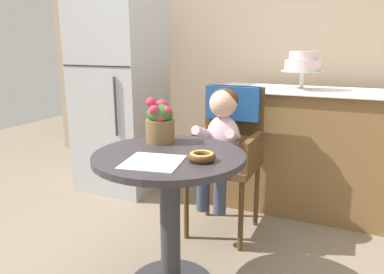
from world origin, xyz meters
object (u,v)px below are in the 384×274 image
(wicker_chair, at_px, (229,136))
(refrigerator, at_px, (120,90))
(seated_child, at_px, (221,135))
(tiered_cake_stand, at_px, (303,64))
(flower_vase, at_px, (160,121))
(donut_front, at_px, (202,156))
(cafe_table, at_px, (170,195))

(wicker_chair, bearing_deg, refrigerator, 166.53)
(seated_child, bearing_deg, tiered_cake_stand, 62.63)
(flower_vase, bearing_deg, refrigerator, 134.29)
(flower_vase, relative_size, refrigerator, 0.14)
(seated_child, distance_m, flower_vase, 0.50)
(tiered_cake_stand, height_order, refrigerator, refrigerator)
(donut_front, bearing_deg, wicker_chair, 100.29)
(wicker_chair, relative_size, donut_front, 7.76)
(cafe_table, relative_size, seated_child, 0.99)
(cafe_table, height_order, wicker_chair, wicker_chair)
(tiered_cake_stand, relative_size, refrigerator, 0.18)
(donut_front, bearing_deg, flower_vase, 147.18)
(seated_child, bearing_deg, flower_vase, -112.36)
(refrigerator, bearing_deg, donut_front, -42.77)
(wicker_chair, distance_m, tiered_cake_stand, 0.79)
(tiered_cake_stand, bearing_deg, donut_front, -99.12)
(flower_vase, height_order, refrigerator, refrigerator)
(flower_vase, height_order, tiered_cake_stand, tiered_cake_stand)
(donut_front, bearing_deg, refrigerator, 137.23)
(cafe_table, height_order, donut_front, donut_front)
(donut_front, height_order, flower_vase, flower_vase)
(wicker_chair, relative_size, tiered_cake_stand, 3.18)
(wicker_chair, height_order, refrigerator, refrigerator)
(donut_front, distance_m, refrigerator, 1.69)
(flower_vase, bearing_deg, seated_child, 67.64)
(donut_front, relative_size, refrigerator, 0.07)
(cafe_table, xyz_separation_m, seated_child, (0.04, 0.60, 0.17))
(seated_child, bearing_deg, donut_front, -77.30)
(seated_child, distance_m, tiered_cake_stand, 0.88)
(donut_front, xyz_separation_m, refrigerator, (-1.24, 1.14, 0.11))
(wicker_chair, distance_m, refrigerator, 1.16)
(seated_child, distance_m, donut_front, 0.66)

